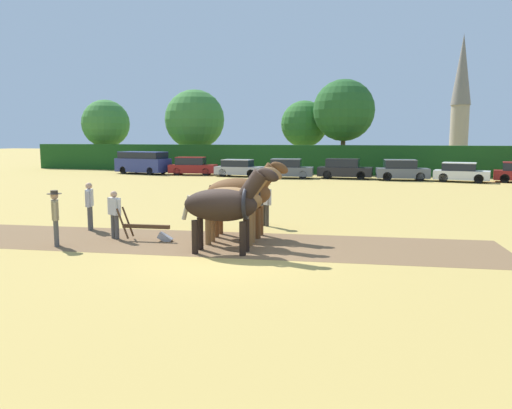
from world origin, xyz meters
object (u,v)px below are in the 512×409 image
(tree_center_left, at_px, (304,124))
(parked_car_center_right, at_px, (344,169))
(farmer_onlooker_left, at_px, (55,214))
(draft_horse_trail_left, at_px, (242,193))
(plow, at_px, (150,231))
(parked_car_center_left, at_px, (239,168))
(parked_van, at_px, (143,162))
(parked_car_far_right, at_px, (461,173))
(tree_left, at_px, (195,120))
(parked_car_left, at_px, (192,166))
(farmer_onlooker_right, at_px, (90,203))
(tree_center, at_px, (344,110))
(draft_horse_lead_right, at_px, (234,200))
(farmer_at_plow, at_px, (114,212))
(parked_car_center, at_px, (288,169))
(draft_horse_lead_left, at_px, (225,205))
(parked_car_right, at_px, (402,170))
(farmer_beside_team, at_px, (265,200))
(church_spire, at_px, (461,96))
(tree_far_left, at_px, (106,124))

(tree_center_left, bearing_deg, parked_car_center_right, -60.63)
(farmer_onlooker_left, bearing_deg, draft_horse_trail_left, -6.10)
(plow, relative_size, parked_car_center_left, 0.44)
(parked_van, bearing_deg, farmer_onlooker_left, -54.77)
(farmer_onlooker_left, height_order, parked_car_far_right, farmer_onlooker_left)
(tree_left, relative_size, parked_car_left, 1.89)
(parked_car_left, relative_size, parked_car_far_right, 1.07)
(farmer_onlooker_left, xyz_separation_m, farmer_onlooker_right, (-0.68, 2.59, -0.01))
(tree_center, relative_size, parked_van, 1.65)
(tree_center_left, relative_size, parked_car_center_right, 1.63)
(tree_center, xyz_separation_m, draft_horse_lead_right, (1.29, -33.71, -4.46))
(farmer_at_plow, relative_size, parked_car_center, 0.37)
(farmer_onlooker_left, relative_size, parked_car_center, 0.40)
(draft_horse_lead_left, xyz_separation_m, parked_car_left, (-13.62, 27.45, -0.61))
(parked_van, bearing_deg, farmer_onlooker_right, -53.76)
(draft_horse_trail_left, bearing_deg, parked_car_right, 72.24)
(parked_van, bearing_deg, tree_center, 33.84)
(tree_left, height_order, farmer_at_plow, tree_left)
(farmer_onlooker_right, bearing_deg, tree_center_left, 63.73)
(plow, bearing_deg, parked_car_far_right, 59.19)
(plow, bearing_deg, tree_left, 104.67)
(farmer_onlooker_left, relative_size, parked_car_right, 0.41)
(parked_car_center, bearing_deg, farmer_beside_team, -85.61)
(tree_center_left, relative_size, draft_horse_lead_right, 2.57)
(church_spire, bearing_deg, tree_far_left, -146.22)
(church_spire, bearing_deg, draft_horse_lead_left, -100.08)
(tree_center_left, relative_size, farmer_beside_team, 4.25)
(draft_horse_trail_left, relative_size, farmer_onlooker_right, 1.70)
(draft_horse_lead_right, xyz_separation_m, parked_car_center_left, (-8.91, 25.74, -0.64))
(farmer_beside_team, bearing_deg, parked_car_center, 48.45)
(farmer_beside_team, height_order, parked_car_center_right, farmer_beside_team)
(parked_car_center_right, bearing_deg, parked_car_right, -4.86)
(draft_horse_lead_left, xyz_separation_m, farmer_onlooker_right, (-5.79, 1.90, -0.40))
(parked_van, bearing_deg, parked_car_far_right, 8.72)
(farmer_at_plow, distance_m, parked_car_center_right, 26.86)
(parked_car_far_right, bearing_deg, parked_car_left, -173.46)
(parked_car_center, height_order, parked_car_right, parked_car_right)
(church_spire, distance_m, draft_horse_lead_right, 60.45)
(tree_center_left, relative_size, parked_car_left, 1.60)
(parked_van, height_order, parked_car_center, parked_van)
(draft_horse_trail_left, xyz_separation_m, farmer_onlooker_right, (-5.46, -0.51, -0.47))
(tree_center, height_order, farmer_onlooker_right, tree_center)
(parked_car_center, xyz_separation_m, parked_car_right, (8.85, 0.60, 0.01))
(parked_car_left, bearing_deg, church_spire, 42.41)
(plow, bearing_deg, draft_horse_lead_left, -24.21)
(draft_horse_lead_left, relative_size, farmer_onlooker_left, 1.69)
(plow, relative_size, parked_car_left, 0.41)
(parked_van, bearing_deg, draft_horse_trail_left, -44.21)
(parked_car_center, relative_size, parked_car_center_right, 0.97)
(draft_horse_lead_left, height_order, farmer_at_plow, draft_horse_lead_left)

